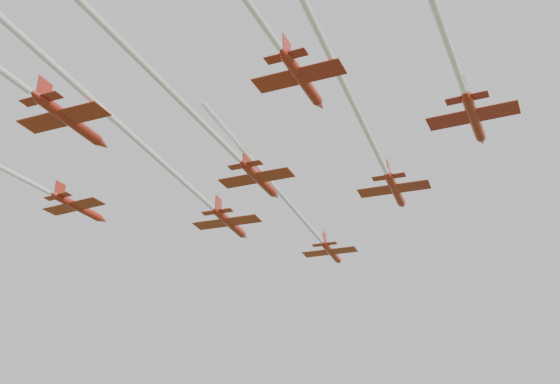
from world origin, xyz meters
The scene contains 7 objects.
jet_lead centered at (1.28, 11.57, 51.73)m, with size 13.78×50.64×2.47m.
jet_row2_left centered at (-5.21, -9.49, 52.57)m, with size 17.71×65.79×2.85m.
jet_row2_right centered at (17.34, 0.23, 52.56)m, with size 12.85×44.12×2.68m.
jet_row3_left centered at (-18.29, -23.21, 50.69)m, with size 8.37×51.90×2.47m.
jet_row3_mid centered at (7.73, -22.35, 50.31)m, with size 13.66×61.31×2.57m.
jet_row3_right centered at (31.73, -18.47, 51.38)m, with size 11.74×55.53×2.67m.
jet_row4_right centered at (19.41, -27.90, 52.11)m, with size 10.08×42.87×2.58m.
Camera 1 is at (44.90, -66.87, 15.70)m, focal length 45.00 mm.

